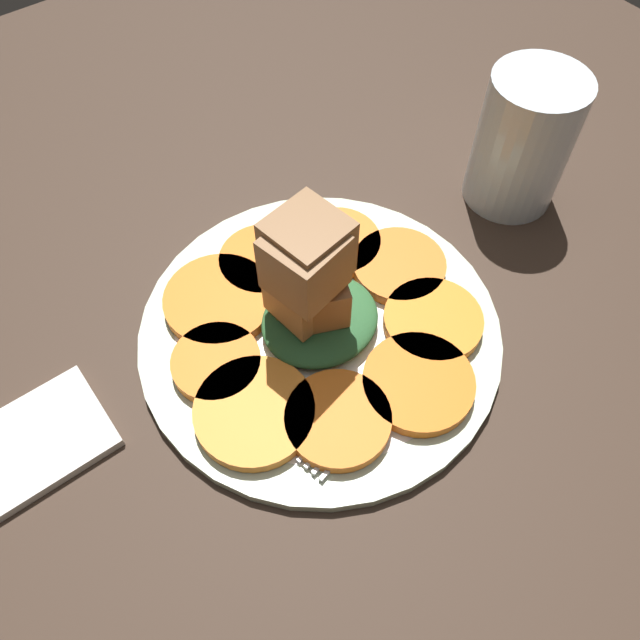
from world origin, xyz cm
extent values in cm
cube|color=#38281E|center=(0.00, 0.00, 1.00)|extent=(120.00, 120.00, 2.00)
cylinder|color=beige|center=(0.00, 0.00, 2.50)|extent=(28.69, 28.69, 1.00)
cylinder|color=white|center=(0.00, 0.00, 2.55)|extent=(22.95, 22.95, 1.00)
cylinder|color=orange|center=(8.74, 0.62, 3.62)|extent=(7.79, 7.79, 1.03)
cylinder|color=orange|center=(6.17, 5.73, 3.62)|extent=(7.42, 7.42, 1.03)
cylinder|color=orange|center=(0.28, 7.90, 3.62)|extent=(7.43, 7.43, 1.03)
cylinder|color=orange|center=(-5.15, 6.68, 3.62)|extent=(8.89, 8.89, 1.03)
cylinder|color=orange|center=(-8.38, 1.86, 3.62)|extent=(6.78, 6.78, 1.03)
cylinder|color=orange|center=(-8.32, -3.23, 3.62)|extent=(8.77, 8.77, 1.03)
cylinder|color=orange|center=(-3.90, -7.30, 3.62)|extent=(7.66, 7.66, 1.03)
cylinder|color=orange|center=(2.62, -8.57, 3.62)|extent=(8.32, 8.32, 1.03)
cylinder|color=orange|center=(7.25, -5.14, 3.62)|extent=(7.82, 7.82, 1.03)
ellipsoid|color=#2D6033|center=(0.00, 0.00, 4.16)|extent=(9.42, 8.48, 2.12)
cube|color=#9E754C|center=(-0.72, 1.01, 7.44)|extent=(4.92, 4.92, 4.44)
cube|color=olive|center=(0.24, 0.10, 7.10)|extent=(4.93, 4.93, 3.76)
cube|color=brown|center=(-0.56, 0.65, 12.42)|extent=(5.50, 5.50, 4.80)
cube|color=brown|center=(-1.27, 0.24, 12.10)|extent=(5.44, 5.44, 4.59)
cube|color=silver|center=(4.56, -6.26, 3.30)|extent=(12.36, 3.80, 0.40)
cube|color=silver|center=(-2.24, -7.79, 3.30)|extent=(1.98, 2.58, 0.40)
cube|color=silver|center=(-5.14, -9.47, 3.30)|extent=(4.84, 1.38, 0.40)
cube|color=silver|center=(-5.28, -8.82, 3.30)|extent=(4.84, 1.38, 0.40)
cube|color=silver|center=(-5.43, -8.17, 3.30)|extent=(4.84, 1.38, 0.40)
cube|color=silver|center=(-5.58, -7.51, 3.30)|extent=(4.84, 1.38, 0.40)
cylinder|color=silver|center=(23.64, 2.12, 8.12)|extent=(8.26, 8.26, 12.24)
cube|color=silver|center=(-23.26, 4.76, 2.40)|extent=(12.74, 7.64, 0.80)
camera|label=1|loc=(-16.19, -21.49, 44.40)|focal=35.00mm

